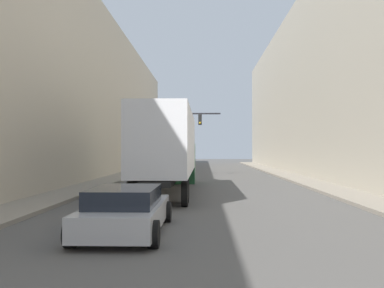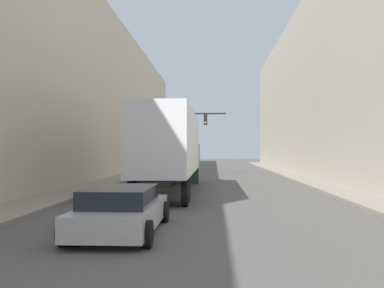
# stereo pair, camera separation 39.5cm
# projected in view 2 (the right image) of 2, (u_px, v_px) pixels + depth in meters

# --- Properties ---
(sidewalk_right) EXTENTS (2.08, 80.00, 0.15)m
(sidewalk_right) POSITION_uv_depth(u_px,v_px,m) (305.00, 180.00, 30.77)
(sidewalk_right) COLOR gray
(sidewalk_right) RESTS_ON ground
(sidewalk_left) EXTENTS (2.08, 80.00, 0.15)m
(sidewalk_left) POSITION_uv_depth(u_px,v_px,m) (118.00, 179.00, 31.49)
(sidewalk_left) COLOR gray
(sidewalk_left) RESTS_ON ground
(building_right) EXTENTS (6.00, 80.00, 15.26)m
(building_right) POSITION_uv_depth(u_px,v_px,m) (362.00, 75.00, 30.66)
(building_right) COLOR #BCB29E
(building_right) RESTS_ON ground
(building_left) EXTENTS (6.00, 80.00, 13.54)m
(building_left) POSITION_uv_depth(u_px,v_px,m) (64.00, 89.00, 31.78)
(building_left) COLOR beige
(building_left) RESTS_ON ground
(semi_truck) EXTENTS (2.43, 14.22, 4.12)m
(semi_truck) POSITION_uv_depth(u_px,v_px,m) (172.00, 148.00, 22.57)
(semi_truck) COLOR silver
(semi_truck) RESTS_ON ground
(sedan_car) EXTENTS (2.15, 4.79, 1.24)m
(sedan_car) POSITION_uv_depth(u_px,v_px,m) (122.00, 210.00, 11.51)
(sedan_car) COLOR #B7B7BC
(sedan_car) RESTS_ON ground
(traffic_signal_gantry) EXTENTS (7.04, 0.35, 5.59)m
(traffic_signal_gantry) POSITION_uv_depth(u_px,v_px,m) (168.00, 128.00, 36.35)
(traffic_signal_gantry) COLOR black
(traffic_signal_gantry) RESTS_ON ground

